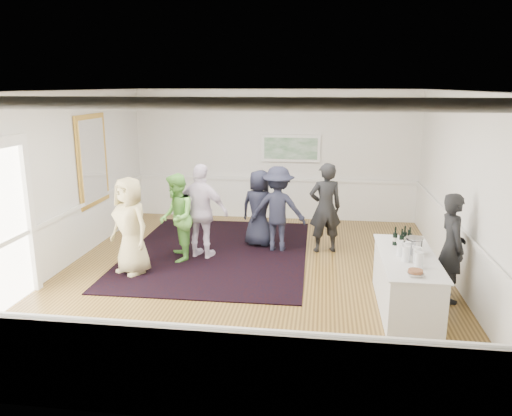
# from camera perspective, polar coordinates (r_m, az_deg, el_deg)

# --- Properties ---
(floor) EXTENTS (8.00, 8.00, 0.00)m
(floor) POSITION_cam_1_polar(r_m,az_deg,el_deg) (8.95, -0.51, -7.67)
(floor) COLOR olive
(floor) RESTS_ON ground
(ceiling) EXTENTS (7.00, 8.00, 0.02)m
(ceiling) POSITION_cam_1_polar(r_m,az_deg,el_deg) (8.32, -0.55, 13.29)
(ceiling) COLOR white
(ceiling) RESTS_ON wall_back
(wall_left) EXTENTS (0.02, 8.00, 3.20)m
(wall_left) POSITION_cam_1_polar(r_m,az_deg,el_deg) (9.63, -21.64, 2.81)
(wall_left) COLOR white
(wall_left) RESTS_ON floor
(wall_right) EXTENTS (0.02, 8.00, 3.20)m
(wall_right) POSITION_cam_1_polar(r_m,az_deg,el_deg) (8.71, 22.90, 1.62)
(wall_right) COLOR white
(wall_right) RESTS_ON floor
(wall_back) EXTENTS (7.00, 0.02, 3.20)m
(wall_back) POSITION_cam_1_polar(r_m,az_deg,el_deg) (12.41, 2.14, 6.07)
(wall_back) COLOR white
(wall_back) RESTS_ON floor
(wall_front) EXTENTS (7.00, 0.02, 3.20)m
(wall_front) POSITION_cam_1_polar(r_m,az_deg,el_deg) (4.71, -7.58, -7.22)
(wall_front) COLOR white
(wall_front) RESTS_ON floor
(wainscoting) EXTENTS (7.00, 8.00, 1.00)m
(wainscoting) POSITION_cam_1_polar(r_m,az_deg,el_deg) (8.77, -0.51, -4.63)
(wainscoting) COLOR white
(wainscoting) RESTS_ON floor
(mirror) EXTENTS (0.05, 1.25, 1.85)m
(mirror) POSITION_cam_1_polar(r_m,az_deg,el_deg) (10.71, -18.16, 5.22)
(mirror) COLOR gold
(mirror) RESTS_ON wall_left
(landscape_painting) EXTENTS (1.44, 0.06, 0.66)m
(landscape_painting) POSITION_cam_1_polar(r_m,az_deg,el_deg) (12.30, 3.99, 6.82)
(landscape_painting) COLOR white
(landscape_painting) RESTS_ON wall_back
(area_rug) EXTENTS (3.60, 4.69, 0.02)m
(area_rug) POSITION_cam_1_polar(r_m,az_deg,el_deg) (10.11, -4.40, -5.05)
(area_rug) COLOR black
(area_rug) RESTS_ON floor
(serving_table) EXTENTS (0.80, 2.11, 0.85)m
(serving_table) POSITION_cam_1_polar(r_m,az_deg,el_deg) (7.82, 16.77, -8.17)
(serving_table) COLOR silver
(serving_table) RESTS_ON floor
(bartender) EXTENTS (0.48, 0.67, 1.71)m
(bartender) POSITION_cam_1_polar(r_m,az_deg,el_deg) (8.26, 21.45, -4.23)
(bartender) COLOR black
(bartender) RESTS_ON floor
(guest_tan) EXTENTS (1.02, 0.91, 1.75)m
(guest_tan) POSITION_cam_1_polar(r_m,az_deg,el_deg) (9.04, -14.17, -2.01)
(guest_tan) COLOR tan
(guest_tan) RESTS_ON floor
(guest_green) EXTENTS (0.84, 0.96, 1.68)m
(guest_green) POSITION_cam_1_polar(r_m,az_deg,el_deg) (9.56, -9.07, -1.11)
(guest_green) COLOR #6FC850
(guest_green) RESTS_ON floor
(guest_lilac) EXTENTS (1.16, 0.70, 1.84)m
(guest_lilac) POSITION_cam_1_polar(r_m,az_deg,el_deg) (9.62, -6.19, -0.42)
(guest_lilac) COLOR silver
(guest_lilac) RESTS_ON floor
(guest_dark_a) EXTENTS (1.14, 0.68, 1.73)m
(guest_dark_a) POSITION_cam_1_polar(r_m,az_deg,el_deg) (10.02, 2.52, -0.12)
(guest_dark_a) COLOR #1B1D2E
(guest_dark_a) RESTS_ON floor
(guest_dark_b) EXTENTS (0.76, 0.60, 1.81)m
(guest_dark_b) POSITION_cam_1_polar(r_m,az_deg,el_deg) (10.03, 7.92, 0.03)
(guest_dark_b) COLOR black
(guest_dark_b) RESTS_ON floor
(guest_navy) EXTENTS (0.89, 0.70, 1.61)m
(guest_navy) POSITION_cam_1_polar(r_m,az_deg,el_deg) (10.33, 0.38, -0.03)
(guest_navy) COLOR #1B1D2E
(guest_navy) RESTS_ON floor
(wine_bottles) EXTENTS (0.29, 0.28, 0.31)m
(wine_bottles) POSITION_cam_1_polar(r_m,az_deg,el_deg) (8.06, 16.55, -3.12)
(wine_bottles) COLOR black
(wine_bottles) RESTS_ON serving_table
(juice_pitchers) EXTENTS (0.30, 0.58, 0.24)m
(juice_pitchers) POSITION_cam_1_polar(r_m,az_deg,el_deg) (7.43, 17.16, -4.89)
(juice_pitchers) COLOR #86B942
(juice_pitchers) RESTS_ON serving_table
(ice_bucket) EXTENTS (0.26, 0.26, 0.24)m
(ice_bucket) POSITION_cam_1_polar(r_m,az_deg,el_deg) (7.77, 17.60, -4.16)
(ice_bucket) COLOR silver
(ice_bucket) RESTS_ON serving_table
(nut_bowl) EXTENTS (0.23, 0.23, 0.08)m
(nut_bowl) POSITION_cam_1_polar(r_m,az_deg,el_deg) (6.92, 17.75, -7.07)
(nut_bowl) COLOR white
(nut_bowl) RESTS_ON serving_table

